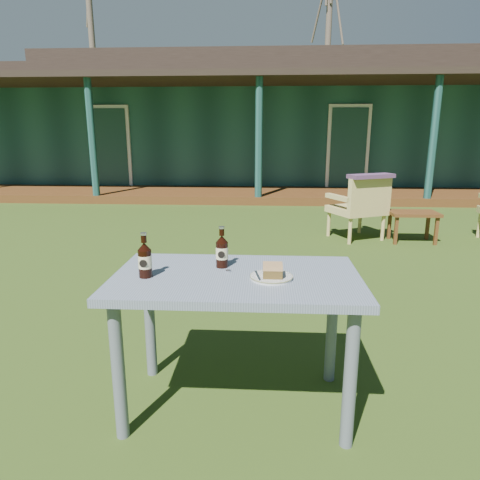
# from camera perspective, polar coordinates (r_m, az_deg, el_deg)

# --- Properties ---
(ground) EXTENTS (80.00, 80.00, 0.00)m
(ground) POSITION_cam_1_polar(r_m,az_deg,el_deg) (3.83, 1.15, -7.15)
(ground) COLOR #334916
(pavilion) EXTENTS (15.80, 8.30, 3.45)m
(pavilion) POSITION_cam_1_polar(r_m,az_deg,el_deg) (12.96, 2.88, 15.11)
(pavilion) COLOR #19423E
(pavilion) RESTS_ON ground
(tree_left) EXTENTS (0.28, 0.28, 10.50)m
(tree_left) POSITION_cam_1_polar(r_m,az_deg,el_deg) (22.91, -19.06, 23.15)
(tree_left) COLOR brown
(tree_left) RESTS_ON ground
(tree_mid) EXTENTS (0.28, 0.28, 9.50)m
(tree_mid) POSITION_cam_1_polar(r_m,az_deg,el_deg) (22.51, 11.54, 22.49)
(tree_mid) COLOR brown
(tree_mid) RESTS_ON ground
(cafe_table) EXTENTS (1.20, 0.70, 0.72)m
(cafe_table) POSITION_cam_1_polar(r_m,az_deg,el_deg) (2.12, -0.48, -7.28)
(cafe_table) COLOR slate
(cafe_table) RESTS_ON ground
(plate) EXTENTS (0.20, 0.20, 0.01)m
(plate) POSITION_cam_1_polar(r_m,az_deg,el_deg) (2.04, 4.21, -4.92)
(plate) COLOR silver
(plate) RESTS_ON cafe_table
(cake_slice) EXTENTS (0.09, 0.09, 0.06)m
(cake_slice) POSITION_cam_1_polar(r_m,az_deg,el_deg) (2.02, 4.37, -4.04)
(cake_slice) COLOR #523D1A
(cake_slice) RESTS_ON plate
(fork) EXTENTS (0.04, 0.14, 0.00)m
(fork) POSITION_cam_1_polar(r_m,az_deg,el_deg) (2.03, 2.37, -4.78)
(fork) COLOR silver
(fork) RESTS_ON plate
(cola_bottle_near) EXTENTS (0.06, 0.07, 0.21)m
(cola_bottle_near) POSITION_cam_1_polar(r_m,az_deg,el_deg) (2.18, -2.43, -1.48)
(cola_bottle_near) COLOR black
(cola_bottle_near) RESTS_ON cafe_table
(cola_bottle_far) EXTENTS (0.06, 0.07, 0.22)m
(cola_bottle_far) POSITION_cam_1_polar(r_m,az_deg,el_deg) (2.08, -12.56, -2.56)
(cola_bottle_far) COLOR black
(cola_bottle_far) RESTS_ON cafe_table
(bottle_cap) EXTENTS (0.03, 0.03, 0.01)m
(bottle_cap) POSITION_cam_1_polar(r_m,az_deg,el_deg) (2.13, -1.54, -4.15)
(bottle_cap) COLOR silver
(bottle_cap) RESTS_ON cafe_table
(armchair_left) EXTENTS (0.81, 0.79, 0.84)m
(armchair_left) POSITION_cam_1_polar(r_m,az_deg,el_deg) (5.85, 15.78, 4.55)
(armchair_left) COLOR tan
(armchair_left) RESTS_ON ground
(floral_throw) EXTENTS (0.63, 0.44, 0.05)m
(floral_throw) POSITION_cam_1_polar(r_m,az_deg,el_deg) (5.67, 17.09, 8.15)
(floral_throw) COLOR #553557
(floral_throw) RESTS_ON armchair_left
(side_table) EXTENTS (0.60, 0.40, 0.40)m
(side_table) POSITION_cam_1_polar(r_m,az_deg,el_deg) (5.96, 22.11, 2.96)
(side_table) COLOR #512E13
(side_table) RESTS_ON ground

